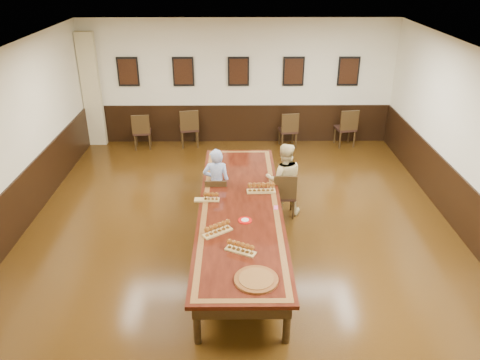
{
  "coord_description": "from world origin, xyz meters",
  "views": [
    {
      "loc": [
        -0.07,
        -6.92,
        4.62
      ],
      "look_at": [
        0.0,
        0.5,
        1.0
      ],
      "focal_mm": 35.0,
      "sensor_mm": 36.0,
      "label": 1
    }
  ],
  "objects_px": {
    "spare_chair_d": "(345,127)",
    "carved_platter": "(256,280)",
    "chair_man": "(217,197)",
    "spare_chair_c": "(288,129)",
    "person_woman": "(284,179)",
    "person_man": "(217,183)",
    "spare_chair_b": "(189,127)",
    "spare_chair_a": "(142,130)",
    "chair_woman": "(284,194)",
    "conference_table": "(240,213)"
  },
  "relations": [
    {
      "from": "spare_chair_d",
      "to": "conference_table",
      "type": "distance_m",
      "value": 5.44
    },
    {
      "from": "person_man",
      "to": "spare_chair_c",
      "type": "bearing_deg",
      "value": -115.52
    },
    {
      "from": "person_woman",
      "to": "chair_woman",
      "type": "bearing_deg",
      "value": 90.0
    },
    {
      "from": "conference_table",
      "to": "spare_chair_d",
      "type": "bearing_deg",
      "value": 58.99
    },
    {
      "from": "spare_chair_b",
      "to": "person_man",
      "type": "xyz_separation_m",
      "value": [
        0.86,
        -3.67,
        0.18
      ]
    },
    {
      "from": "chair_woman",
      "to": "spare_chair_c",
      "type": "distance_m",
      "value": 3.62
    },
    {
      "from": "person_woman",
      "to": "carved_platter",
      "type": "bearing_deg",
      "value": 78.11
    },
    {
      "from": "spare_chair_a",
      "to": "conference_table",
      "type": "bearing_deg",
      "value": 112.95
    },
    {
      "from": "carved_platter",
      "to": "person_man",
      "type": "bearing_deg",
      "value": 101.82
    },
    {
      "from": "chair_man",
      "to": "conference_table",
      "type": "relative_size",
      "value": 0.17
    },
    {
      "from": "spare_chair_b",
      "to": "chair_woman",
      "type": "bearing_deg",
      "value": 109.96
    },
    {
      "from": "chair_man",
      "to": "spare_chair_c",
      "type": "relative_size",
      "value": 0.91
    },
    {
      "from": "person_man",
      "to": "spare_chair_a",
      "type": "bearing_deg",
      "value": -59.42
    },
    {
      "from": "spare_chair_a",
      "to": "person_man",
      "type": "distance_m",
      "value": 4.08
    },
    {
      "from": "chair_man",
      "to": "conference_table",
      "type": "height_order",
      "value": "chair_man"
    },
    {
      "from": "spare_chair_d",
      "to": "carved_platter",
      "type": "height_order",
      "value": "spare_chair_d"
    },
    {
      "from": "chair_man",
      "to": "spare_chair_b",
      "type": "distance_m",
      "value": 3.86
    },
    {
      "from": "spare_chair_b",
      "to": "spare_chair_c",
      "type": "relative_size",
      "value": 1.07
    },
    {
      "from": "chair_man",
      "to": "spare_chair_a",
      "type": "relative_size",
      "value": 0.91
    },
    {
      "from": "chair_man",
      "to": "conference_table",
      "type": "distance_m",
      "value": 1.03
    },
    {
      "from": "chair_woman",
      "to": "spare_chair_d",
      "type": "relative_size",
      "value": 0.91
    },
    {
      "from": "chair_man",
      "to": "carved_platter",
      "type": "bearing_deg",
      "value": 102.39
    },
    {
      "from": "spare_chair_c",
      "to": "person_man",
      "type": "height_order",
      "value": "person_man"
    },
    {
      "from": "spare_chair_d",
      "to": "carved_platter",
      "type": "xyz_separation_m",
      "value": [
        -2.61,
        -6.66,
        0.26
      ]
    },
    {
      "from": "chair_man",
      "to": "person_man",
      "type": "bearing_deg",
      "value": -90.0
    },
    {
      "from": "spare_chair_b",
      "to": "person_woman",
      "type": "bearing_deg",
      "value": 110.64
    },
    {
      "from": "spare_chair_c",
      "to": "conference_table",
      "type": "distance_m",
      "value": 4.78
    },
    {
      "from": "spare_chair_c",
      "to": "person_man",
      "type": "xyz_separation_m",
      "value": [
        -1.73,
        -3.59,
        0.22
      ]
    },
    {
      "from": "person_woman",
      "to": "conference_table",
      "type": "distance_m",
      "value": 1.39
    },
    {
      "from": "chair_man",
      "to": "spare_chair_d",
      "type": "relative_size",
      "value": 0.85
    },
    {
      "from": "spare_chair_c",
      "to": "person_man",
      "type": "relative_size",
      "value": 0.69
    },
    {
      "from": "chair_man",
      "to": "person_woman",
      "type": "xyz_separation_m",
      "value": [
        1.28,
        0.18,
        0.29
      ]
    },
    {
      "from": "spare_chair_b",
      "to": "carved_platter",
      "type": "height_order",
      "value": "spare_chair_b"
    },
    {
      "from": "chair_man",
      "to": "person_man",
      "type": "height_order",
      "value": "person_man"
    },
    {
      "from": "chair_woman",
      "to": "spare_chair_c",
      "type": "height_order",
      "value": "spare_chair_c"
    },
    {
      "from": "spare_chair_d",
      "to": "person_woman",
      "type": "distance_m",
      "value": 4.06
    },
    {
      "from": "chair_man",
      "to": "spare_chair_c",
      "type": "xyz_separation_m",
      "value": [
        1.73,
        3.68,
        0.04
      ]
    },
    {
      "from": "conference_table",
      "to": "carved_platter",
      "type": "xyz_separation_m",
      "value": [
        0.19,
        -2.0,
        0.16
      ]
    },
    {
      "from": "spare_chair_b",
      "to": "spare_chair_c",
      "type": "bearing_deg",
      "value": 167.91
    },
    {
      "from": "spare_chair_a",
      "to": "person_woman",
      "type": "relative_size",
      "value": 0.66
    },
    {
      "from": "chair_woman",
      "to": "spare_chair_c",
      "type": "xyz_separation_m",
      "value": [
        0.44,
        3.6,
        0.01
      ]
    },
    {
      "from": "carved_platter",
      "to": "spare_chair_c",
      "type": "bearing_deg",
      "value": 80.56
    },
    {
      "from": "spare_chair_b",
      "to": "person_man",
      "type": "distance_m",
      "value": 3.77
    },
    {
      "from": "chair_woman",
      "to": "conference_table",
      "type": "height_order",
      "value": "chair_woman"
    },
    {
      "from": "person_man",
      "to": "carved_platter",
      "type": "bearing_deg",
      "value": 102.02
    },
    {
      "from": "spare_chair_b",
      "to": "spare_chair_d",
      "type": "xyz_separation_m",
      "value": [
        4.1,
        -0.02,
        -0.0
      ]
    },
    {
      "from": "person_man",
      "to": "spare_chair_d",
      "type": "bearing_deg",
      "value": -131.42
    },
    {
      "from": "person_man",
      "to": "person_woman",
      "type": "height_order",
      "value": "person_woman"
    },
    {
      "from": "chair_man",
      "to": "chair_woman",
      "type": "relative_size",
      "value": 0.94
    },
    {
      "from": "spare_chair_d",
      "to": "carved_platter",
      "type": "relative_size",
      "value": 1.72
    }
  ]
}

